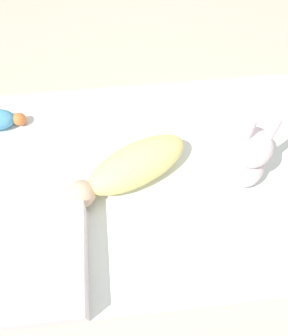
{
  "coord_description": "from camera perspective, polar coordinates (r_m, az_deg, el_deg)",
  "views": [
    {
      "loc": [
        -0.09,
        -0.61,
        1.23
      ],
      "look_at": [
        -0.02,
        0.01,
        0.18
      ],
      "focal_mm": 35.0,
      "sensor_mm": 36.0,
      "label": 1
    }
  ],
  "objects": [
    {
      "name": "turtle_plush",
      "position": [
        1.49,
        -23.74,
        7.73
      ],
      "size": [
        0.19,
        0.09,
        0.08
      ],
      "color": "#4C99C6",
      "rests_on": "bed_mattress"
    },
    {
      "name": "ground_plane",
      "position": [
        1.37,
        1.06,
        -4.04
      ],
      "size": [
        12.0,
        12.0,
        0.0
      ],
      "primitive_type": "plane",
      "color": "#B2A893"
    },
    {
      "name": "swaddled_baby",
      "position": [
        1.2,
        -2.2,
        0.16
      ],
      "size": [
        0.48,
        0.32,
        0.13
      ],
      "rotation": [
        0.0,
        0.0,
        3.58
      ],
      "color": "#EFDB7F",
      "rests_on": "bed_mattress"
    },
    {
      "name": "pillow",
      "position": [
        1.14,
        -18.97,
        -15.51
      ],
      "size": [
        0.35,
        0.36,
        0.11
      ],
      "color": "white",
      "rests_on": "bed_mattress"
    },
    {
      "name": "bunny_plush",
      "position": [
        1.2,
        17.37,
        1.69
      ],
      "size": [
        0.16,
        0.16,
        0.36
      ],
      "color": "silver",
      "rests_on": "bed_mattress"
    },
    {
      "name": "bed_mattress",
      "position": [
        1.31,
        1.1,
        -2.81
      ],
      "size": [
        1.42,
        0.97,
        0.13
      ],
      "color": "white",
      "rests_on": "ground_plane"
    }
  ]
}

